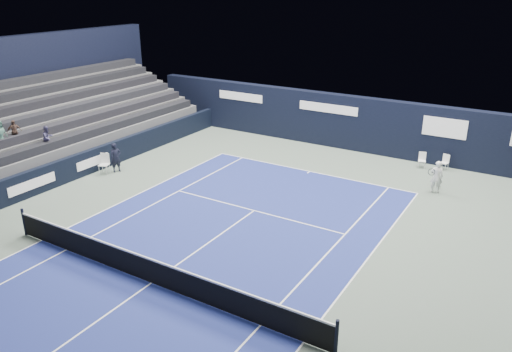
% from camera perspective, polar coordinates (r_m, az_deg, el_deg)
% --- Properties ---
extents(ground, '(48.00, 48.00, 0.00)m').
position_cam_1_polar(ground, '(18.11, -7.57, -9.06)').
color(ground, '#526156').
rests_on(ground, ground).
extents(court_surface, '(10.97, 23.77, 0.01)m').
position_cam_1_polar(court_surface, '(16.85, -11.88, -11.90)').
color(court_surface, navy).
rests_on(court_surface, ground).
extents(folding_chair_back_a, '(0.45, 0.44, 0.83)m').
position_cam_1_polar(folding_chair_back_a, '(27.41, 18.45, 1.87)').
color(folding_chair_back_a, white).
rests_on(folding_chair_back_a, ground).
extents(folding_chair_back_b, '(0.44, 0.43, 0.82)m').
position_cam_1_polar(folding_chair_back_b, '(27.50, 20.80, 1.61)').
color(folding_chair_back_b, silver).
rests_on(folding_chair_back_b, ground).
extents(line_judge_chair, '(0.59, 0.58, 1.04)m').
position_cam_1_polar(line_judge_chair, '(26.34, -16.93, 1.53)').
color(line_judge_chair, white).
rests_on(line_judge_chair, ground).
extents(line_judge, '(0.55, 0.65, 1.51)m').
position_cam_1_polar(line_judge, '(26.33, -15.72, 2.03)').
color(line_judge, black).
rests_on(line_judge, ground).
extents(court_markings, '(11.03, 23.83, 0.00)m').
position_cam_1_polar(court_markings, '(16.85, -11.88, -11.88)').
color(court_markings, white).
rests_on(court_markings, court_surface).
extents(tennis_net, '(12.90, 0.10, 1.10)m').
position_cam_1_polar(tennis_net, '(16.59, -12.01, -10.43)').
color(tennis_net, black).
rests_on(tennis_net, ground).
extents(back_sponsor_wall, '(26.00, 0.63, 3.10)m').
position_cam_1_polar(back_sponsor_wall, '(29.33, 10.21, 6.09)').
color(back_sponsor_wall, black).
rests_on(back_sponsor_wall, ground).
extents(side_barrier_left, '(0.33, 22.00, 1.20)m').
position_cam_1_polar(side_barrier_left, '(26.64, -18.43, 1.60)').
color(side_barrier_left, black).
rests_on(side_barrier_left, ground).
extents(spectator_stand, '(6.00, 18.00, 6.40)m').
position_cam_1_polar(spectator_stand, '(29.73, -22.09, 5.86)').
color(spectator_stand, '#4A4A4D').
rests_on(spectator_stand, ground).
extents(tennis_player, '(0.64, 0.87, 1.53)m').
position_cam_1_polar(tennis_player, '(24.28, 19.94, -0.08)').
color(tennis_player, silver).
rests_on(tennis_player, ground).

